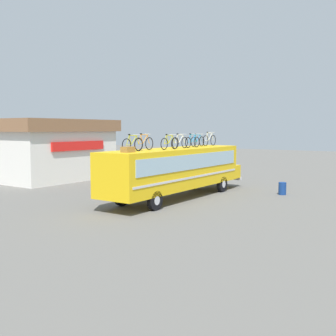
{
  "coord_description": "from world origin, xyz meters",
  "views": [
    {
      "loc": [
        -20.49,
        -13.54,
        4.23
      ],
      "look_at": [
        -0.79,
        0.0,
        1.93
      ],
      "focal_mm": 43.65,
      "sensor_mm": 36.0,
      "label": 1
    }
  ],
  "objects_px": {
    "bus": "(177,168)",
    "rooftop_bicycle_7": "(209,140)",
    "luggage_bag_1": "(128,150)",
    "rooftop_bicycle_6": "(198,141)",
    "rooftop_bicycle_4": "(180,142)",
    "rooftop_bicycle_5": "(192,142)",
    "rooftop_bicycle_2": "(144,143)",
    "rooftop_bicycle_3": "(169,143)",
    "rooftop_bicycle_1": "(133,144)",
    "trash_bin": "(282,189)"
  },
  "relations": [
    {
      "from": "bus",
      "to": "trash_bin",
      "type": "distance_m",
      "value": 7.08
    },
    {
      "from": "rooftop_bicycle_3",
      "to": "trash_bin",
      "type": "xyz_separation_m",
      "value": [
        6.34,
        -4.49,
        -3.02
      ]
    },
    {
      "from": "rooftop_bicycle_2",
      "to": "rooftop_bicycle_7",
      "type": "bearing_deg",
      "value": -0.96
    },
    {
      "from": "rooftop_bicycle_2",
      "to": "rooftop_bicycle_6",
      "type": "xyz_separation_m",
      "value": [
        5.87,
        0.02,
        -0.02
      ]
    },
    {
      "from": "rooftop_bicycle_6",
      "to": "rooftop_bicycle_7",
      "type": "distance_m",
      "value": 1.37
    },
    {
      "from": "luggage_bag_1",
      "to": "rooftop_bicycle_5",
      "type": "xyz_separation_m",
      "value": [
        6.46,
        0.12,
        0.23
      ]
    },
    {
      "from": "luggage_bag_1",
      "to": "rooftop_bicycle_6",
      "type": "relative_size",
      "value": 0.36
    },
    {
      "from": "rooftop_bicycle_1",
      "to": "rooftop_bicycle_3",
      "type": "distance_m",
      "value": 2.87
    },
    {
      "from": "rooftop_bicycle_1",
      "to": "rooftop_bicycle_2",
      "type": "relative_size",
      "value": 1.0
    },
    {
      "from": "rooftop_bicycle_3",
      "to": "rooftop_bicycle_5",
      "type": "xyz_separation_m",
      "value": [
        2.9,
        0.21,
        0.0
      ]
    },
    {
      "from": "luggage_bag_1",
      "to": "rooftop_bicycle_2",
      "type": "xyz_separation_m",
      "value": [
        2.06,
        0.58,
        0.25
      ]
    },
    {
      "from": "rooftop_bicycle_1",
      "to": "rooftop_bicycle_3",
      "type": "height_order",
      "value": "rooftop_bicycle_1"
    },
    {
      "from": "rooftop_bicycle_1",
      "to": "trash_bin",
      "type": "bearing_deg",
      "value": -27.81
    },
    {
      "from": "luggage_bag_1",
      "to": "rooftop_bicycle_2",
      "type": "distance_m",
      "value": 2.16
    },
    {
      "from": "rooftop_bicycle_1",
      "to": "rooftop_bicycle_4",
      "type": "relative_size",
      "value": 0.98
    },
    {
      "from": "rooftop_bicycle_1",
      "to": "rooftop_bicycle_7",
      "type": "xyz_separation_m",
      "value": [
        8.59,
        0.19,
        0.02
      ]
    },
    {
      "from": "rooftop_bicycle_5",
      "to": "rooftop_bicycle_3",
      "type": "bearing_deg",
      "value": -175.9
    },
    {
      "from": "bus",
      "to": "rooftop_bicycle_1",
      "type": "bearing_deg",
      "value": -179.52
    },
    {
      "from": "rooftop_bicycle_5",
      "to": "trash_bin",
      "type": "relative_size",
      "value": 2.16
    },
    {
      "from": "rooftop_bicycle_1",
      "to": "rooftop_bicycle_6",
      "type": "bearing_deg",
      "value": 2.64
    },
    {
      "from": "bus",
      "to": "rooftop_bicycle_7",
      "type": "xyz_separation_m",
      "value": [
        4.31,
        0.15,
        1.63
      ]
    },
    {
      "from": "rooftop_bicycle_3",
      "to": "trash_bin",
      "type": "relative_size",
      "value": 2.14
    },
    {
      "from": "trash_bin",
      "to": "rooftop_bicycle_7",
      "type": "bearing_deg",
      "value": 96.87
    },
    {
      "from": "rooftop_bicycle_2",
      "to": "luggage_bag_1",
      "type": "bearing_deg",
      "value": -164.25
    },
    {
      "from": "rooftop_bicycle_5",
      "to": "rooftop_bicycle_7",
      "type": "relative_size",
      "value": 0.94
    },
    {
      "from": "rooftop_bicycle_1",
      "to": "bus",
      "type": "bearing_deg",
      "value": 0.48
    },
    {
      "from": "rooftop_bicycle_1",
      "to": "rooftop_bicycle_5",
      "type": "distance_m",
      "value": 5.75
    },
    {
      "from": "rooftop_bicycle_5",
      "to": "rooftop_bicycle_7",
      "type": "distance_m",
      "value": 2.86
    },
    {
      "from": "rooftop_bicycle_5",
      "to": "rooftop_bicycle_6",
      "type": "xyz_separation_m",
      "value": [
        1.48,
        0.49,
        -0.01
      ]
    },
    {
      "from": "luggage_bag_1",
      "to": "trash_bin",
      "type": "xyz_separation_m",
      "value": [
        9.91,
        -4.58,
        -2.8
      ]
    },
    {
      "from": "rooftop_bicycle_2",
      "to": "bus",
      "type": "bearing_deg",
      "value": -5.34
    },
    {
      "from": "rooftop_bicycle_2",
      "to": "rooftop_bicycle_7",
      "type": "relative_size",
      "value": 0.91
    },
    {
      "from": "rooftop_bicycle_1",
      "to": "rooftop_bicycle_3",
      "type": "xyz_separation_m",
      "value": [
        2.85,
        -0.36,
        -0.01
      ]
    },
    {
      "from": "rooftop_bicycle_1",
      "to": "rooftop_bicycle_4",
      "type": "xyz_separation_m",
      "value": [
        4.25,
        -0.19,
        -0.0
      ]
    },
    {
      "from": "rooftop_bicycle_5",
      "to": "luggage_bag_1",
      "type": "bearing_deg",
      "value": -178.97
    },
    {
      "from": "rooftop_bicycle_2",
      "to": "rooftop_bicycle_4",
      "type": "bearing_deg",
      "value": -9.73
    },
    {
      "from": "bus",
      "to": "rooftop_bicycle_4",
      "type": "xyz_separation_m",
      "value": [
        -0.03,
        -0.22,
        1.6
      ]
    },
    {
      "from": "rooftop_bicycle_4",
      "to": "trash_bin",
      "type": "height_order",
      "value": "rooftop_bicycle_4"
    },
    {
      "from": "rooftop_bicycle_2",
      "to": "rooftop_bicycle_3",
      "type": "xyz_separation_m",
      "value": [
        1.5,
        -0.67,
        -0.02
      ]
    },
    {
      "from": "luggage_bag_1",
      "to": "rooftop_bicycle_4",
      "type": "height_order",
      "value": "rooftop_bicycle_4"
    },
    {
      "from": "rooftop_bicycle_4",
      "to": "rooftop_bicycle_7",
      "type": "relative_size",
      "value": 0.93
    },
    {
      "from": "luggage_bag_1",
      "to": "rooftop_bicycle_5",
      "type": "distance_m",
      "value": 6.46
    },
    {
      "from": "rooftop_bicycle_1",
      "to": "rooftop_bicycle_7",
      "type": "relative_size",
      "value": 0.92
    },
    {
      "from": "luggage_bag_1",
      "to": "rooftop_bicycle_7",
      "type": "xyz_separation_m",
      "value": [
        9.3,
        0.46,
        0.26
      ]
    },
    {
      "from": "rooftop_bicycle_1",
      "to": "rooftop_bicycle_4",
      "type": "bearing_deg",
      "value": -2.52
    },
    {
      "from": "rooftop_bicycle_4",
      "to": "rooftop_bicycle_6",
      "type": "height_order",
      "value": "rooftop_bicycle_4"
    },
    {
      "from": "bus",
      "to": "rooftop_bicycle_6",
      "type": "distance_m",
      "value": 3.36
    },
    {
      "from": "rooftop_bicycle_1",
      "to": "rooftop_bicycle_6",
      "type": "height_order",
      "value": "rooftop_bicycle_1"
    },
    {
      "from": "rooftop_bicycle_2",
      "to": "trash_bin",
      "type": "height_order",
      "value": "rooftop_bicycle_2"
    },
    {
      "from": "rooftop_bicycle_7",
      "to": "rooftop_bicycle_1",
      "type": "bearing_deg",
      "value": -178.75
    }
  ]
}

